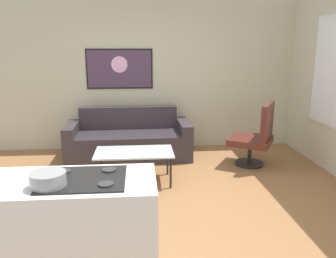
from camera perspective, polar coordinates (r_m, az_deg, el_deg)
ground at (r=4.19m, az=-1.64°, el=-12.61°), size 6.40×6.40×0.04m
back_wall at (r=6.20m, az=-3.03°, el=9.62°), size 6.40×0.05×2.80m
couch at (r=5.81m, az=-6.50°, el=-1.98°), size 2.06×0.89×0.81m
coffee_table at (r=4.69m, az=-5.65°, el=-4.14°), size 1.06×0.59×0.44m
armchair at (r=5.47m, az=14.46°, el=-1.21°), size 0.84×0.85×0.99m
kitchen_counter at (r=2.83m, az=-19.36°, el=-16.53°), size 1.63×0.64×0.92m
mixing_bowl at (r=2.50m, az=-19.31°, el=-8.04°), size 0.24×0.24×0.11m
wall_painting at (r=6.16m, az=-8.06°, el=9.87°), size 1.16×0.03×0.69m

